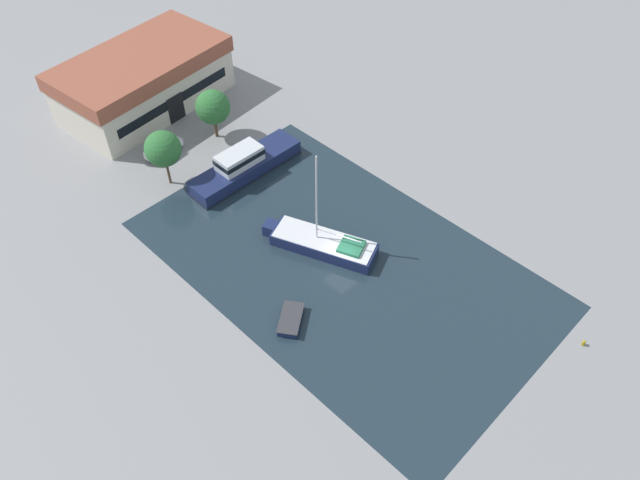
% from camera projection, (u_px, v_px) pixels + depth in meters
% --- Properties ---
extents(ground_plane, '(440.00, 440.00, 0.00)m').
position_uv_depth(ground_plane, '(342.00, 263.00, 57.35)').
color(ground_plane, gray).
extents(water_canal, '(22.86, 37.74, 0.01)m').
position_uv_depth(water_canal, '(342.00, 263.00, 57.35)').
color(water_canal, '#1E2D38').
rests_on(water_canal, ground).
extents(warehouse_building, '(20.58, 12.57, 6.54)m').
position_uv_depth(warehouse_building, '(143.00, 80.00, 72.40)').
color(warehouse_building, beige).
rests_on(warehouse_building, ground).
extents(quay_tree_near_building, '(3.82, 3.82, 5.82)m').
position_uv_depth(quay_tree_near_building, '(213.00, 107.00, 67.68)').
color(quay_tree_near_building, brown).
rests_on(quay_tree_near_building, ground).
extents(quay_tree_by_water, '(3.70, 3.70, 6.30)m').
position_uv_depth(quay_tree_by_water, '(163.00, 149.00, 61.83)').
color(quay_tree_by_water, brown).
rests_on(quay_tree_by_water, ground).
extents(parked_car, '(4.49, 2.38, 1.73)m').
position_uv_depth(parked_car, '(163.00, 148.00, 67.67)').
color(parked_car, silver).
rests_on(parked_car, ground).
extents(sailboat_moored, '(6.48, 11.06, 10.86)m').
position_uv_depth(sailboat_moored, '(322.00, 243.00, 58.12)').
color(sailboat_moored, '#19234C').
rests_on(sailboat_moored, water_canal).
extents(motor_cruiser, '(13.06, 3.51, 3.19)m').
position_uv_depth(motor_cruiser, '(244.00, 165.00, 65.21)').
color(motor_cruiser, '#19234C').
rests_on(motor_cruiser, water_canal).
extents(small_dinghy, '(3.81, 3.40, 0.68)m').
position_uv_depth(small_dinghy, '(291.00, 320.00, 52.52)').
color(small_dinghy, '#19234C').
rests_on(small_dinghy, water_canal).
extents(mooring_bollard, '(0.29, 0.29, 0.59)m').
position_uv_depth(mooring_bollard, '(584.00, 343.00, 50.98)').
color(mooring_bollard, olive).
rests_on(mooring_bollard, ground).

